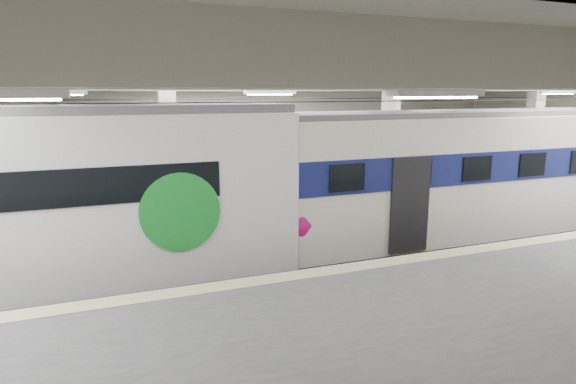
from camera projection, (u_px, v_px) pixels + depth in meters
name	position (u px, v px, depth m)	size (l,w,h in m)	color
station_hall	(320.00, 164.00, 11.69)	(36.00, 24.00, 5.75)	black
modern_emu	(69.00, 206.00, 11.45)	(14.61, 3.01, 4.67)	white
older_rer	(468.00, 176.00, 15.60)	(13.27, 2.93, 4.39)	silver
far_train	(4.00, 173.00, 15.69)	(14.42, 3.32, 4.57)	white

